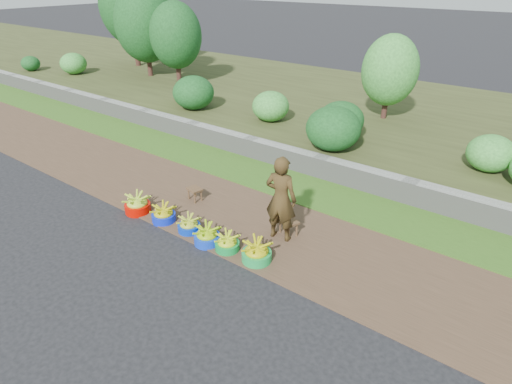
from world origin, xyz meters
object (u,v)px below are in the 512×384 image
Objects in this scene: stool_left at (195,191)px; basin_e at (227,243)px; basin_c at (189,225)px; basin_d at (207,236)px; basin_a at (137,204)px; basin_b at (164,214)px; basin_f at (257,253)px; stool_right at (289,223)px; vendor_woman at (281,199)px.

basin_e is at bearing -29.29° from stool_left.
basin_c is 0.57m from basin_d.
basin_a is 1.20× the size of basin_e.
basin_f reaches higher than basin_b.
stool_right reaches higher than basin_c.
basin_d is 1.58m from vendor_woman.
basin_d reaches higher than stool_right.
basin_a reaches higher than basin_b.
basin_a reaches higher than basin_e.
basin_a reaches higher than basin_c.
basin_e is at bearing -174.49° from basin_f.
basin_c is 0.89× the size of basin_d.
basin_b is at bearing -178.33° from basin_f.
stool_right reaches higher than stool_left.
stool_right is 0.26× the size of vendor_woman.
basin_b is 0.29× the size of vendor_woman.
vendor_woman reaches higher than basin_e.
basin_b is 1.73m from basin_e.
stool_left is 0.86× the size of stool_right.
basin_e is 0.27× the size of vendor_woman.
basin_a is at bearing -179.32° from basin_d.
stool_left is at bearing 129.04° from basin_c.
basin_e reaches higher than stool_left.
basin_c is at bearing 178.51° from basin_e.
basin_c is (0.70, 0.03, -0.01)m from basin_b.
basin_a is 1.45m from basin_c.
basin_c is at bearing -178.79° from basin_f.
basin_d is at bearing -133.01° from stool_right.
basin_b is 1.27m from basin_d.
basin_f is 1.05m from stool_right.
basin_f is at bearing 1.21° from basin_c.
basin_f is at bearing -21.38° from stool_left.
basin_b reaches higher than basin_e.
stool_left is 0.22× the size of vendor_woman.
basin_c is 1.95m from vendor_woman.
stool_right is (2.36, 1.12, 0.11)m from basin_b.
basin_d is 1.10× the size of basin_e.
vendor_woman is at bearing 22.34° from basin_b.
basin_f is (3.11, 0.14, -0.00)m from basin_a.
basin_e is 1.30m from vendor_woman.
vendor_woman is (2.39, -0.10, 0.62)m from stool_left.
basin_b is at bearing -154.67° from stool_right.
basin_b is 2.56m from vendor_woman.
basin_a is 1.44× the size of stool_left.
basin_d is 1.14× the size of stool_right.
stool_right is (-0.01, 1.05, 0.10)m from basin_f.
basin_c is at bearing 2.76° from basin_b.
basin_c is (1.45, 0.11, -0.03)m from basin_a.
basin_b is 1.30× the size of stool_left.
vendor_woman is (1.01, 0.99, 0.70)m from basin_d.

